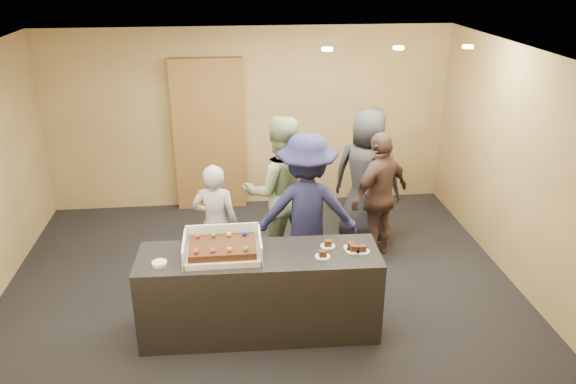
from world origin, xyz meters
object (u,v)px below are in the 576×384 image
object	(u,v)px
person_server_grey	(216,224)
person_sage_man	(280,191)
storage_cabinet	(209,136)
person_brown_extra	(380,195)
plate_stack	(160,263)
person_navy_man	(307,211)
person_dark_suit	(367,176)
serving_counter	(260,293)
sheet_cake	(223,247)
cake_box	(223,250)

from	to	relation	value
person_server_grey	person_sage_man	distance (m)	0.91
storage_cabinet	person_brown_extra	xyz separation A→B (m)	(2.15, -1.76, -0.31)
plate_stack	person_navy_man	distance (m)	1.85
plate_stack	person_dark_suit	bearing A→B (deg)	38.64
plate_stack	person_server_grey	xyz separation A→B (m)	(0.51, 1.17, -0.18)
serving_counter	sheet_cake	bearing A→B (deg)	-178.16
serving_counter	person_dark_suit	distance (m)	2.48
serving_counter	sheet_cake	size ratio (longest dim) A/B	3.73
cake_box	person_navy_man	bearing A→B (deg)	42.14
person_brown_extra	person_dark_suit	distance (m)	0.45
cake_box	person_brown_extra	size ratio (longest dim) A/B	0.45
person_sage_man	person_brown_extra	distance (m)	1.27
serving_counter	person_navy_man	distance (m)	1.17
sheet_cake	person_sage_man	distance (m)	1.61
cake_box	person_brown_extra	bearing A→B (deg)	36.01
serving_counter	sheet_cake	xyz separation A→B (m)	(-0.35, 0.00, 0.55)
storage_cabinet	person_server_grey	bearing A→B (deg)	-87.46
plate_stack	storage_cabinet	bearing A→B (deg)	82.90
sheet_cake	person_sage_man	bearing A→B (deg)	64.29
cake_box	person_dark_suit	xyz separation A→B (m)	(1.90, 1.86, -0.03)
person_dark_suit	cake_box	bearing A→B (deg)	71.70
person_navy_man	person_brown_extra	distance (m)	1.16
person_navy_man	person_dark_suit	world-z (taller)	same
storage_cabinet	sheet_cake	distance (m)	3.23
serving_counter	person_sage_man	world-z (taller)	person_sage_man
sheet_cake	person_sage_man	size ratio (longest dim) A/B	0.34
person_dark_suit	serving_counter	bearing A→B (deg)	77.99
person_sage_man	person_navy_man	size ratio (longest dim) A/B	1.03
storage_cabinet	person_navy_man	bearing A→B (deg)	-63.89
storage_cabinet	person_dark_suit	size ratio (longest dim) A/B	1.24
sheet_cake	person_server_grey	bearing A→B (deg)	94.86
storage_cabinet	person_sage_man	bearing A→B (deg)	-63.41
serving_counter	person_brown_extra	size ratio (longest dim) A/B	1.45
person_server_grey	person_brown_extra	distance (m)	2.10
serving_counter	person_sage_man	xyz separation A→B (m)	(0.34, 1.45, 0.50)
storage_cabinet	cake_box	size ratio (longest dim) A/B	3.03
serving_counter	person_navy_man	bearing A→B (deg)	57.86
storage_cabinet	cake_box	distance (m)	3.20
cake_box	sheet_cake	distance (m)	0.06
sheet_cake	person_navy_man	bearing A→B (deg)	43.03
serving_counter	person_brown_extra	bearing A→B (deg)	43.94
storage_cabinet	person_navy_man	size ratio (longest dim) A/B	1.24
sheet_cake	person_dark_suit	distance (m)	2.68
cake_box	person_navy_man	world-z (taller)	person_navy_man
cake_box	person_navy_man	xyz separation A→B (m)	(0.95, 0.86, -0.03)
sheet_cake	plate_stack	bearing A→B (deg)	-169.70
person_server_grey	person_brown_extra	size ratio (longest dim) A/B	0.89
sheet_cake	plate_stack	xyz separation A→B (m)	(-0.60, -0.11, -0.08)
storage_cabinet	sheet_cake	xyz separation A→B (m)	(0.19, -3.22, -0.14)
plate_stack	person_brown_extra	size ratio (longest dim) A/B	0.09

